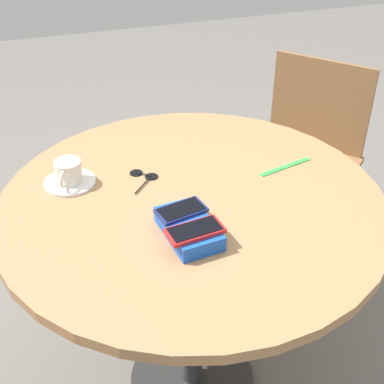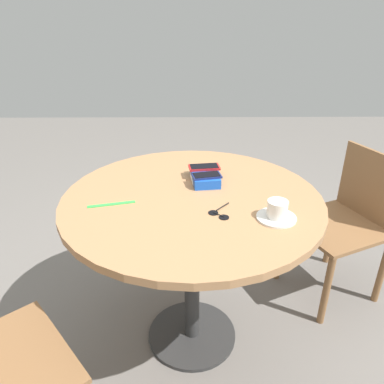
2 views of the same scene
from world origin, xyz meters
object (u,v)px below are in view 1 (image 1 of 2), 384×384
round_table (192,232)px  chair_near_window (302,158)px  phone_navy (181,210)px  phone_box (189,228)px  coffee_cup (68,171)px  phone_red (195,231)px  lanyard_strap (286,167)px  sunglasses (144,176)px  saucer (70,182)px

round_table → chair_near_window: chair_near_window is taller
phone_navy → phone_box: bearing=-172.7°
phone_box → chair_near_window: size_ratio=0.24×
coffee_cup → chair_near_window: bearing=-67.4°
phone_box → phone_navy: size_ratio=1.48×
phone_red → lanyard_strap: size_ratio=0.78×
coffee_cup → chair_near_window: (0.41, -0.99, -0.37)m
phone_navy → sunglasses: (0.25, 0.04, -0.04)m
saucer → coffee_cup: 0.04m
phone_navy → saucer: 0.37m
coffee_cup → lanyard_strap: 0.63m
phone_red → coffee_cup: bearing=34.1°
chair_near_window → saucer: bearing=112.5°
phone_navy → saucer: phone_navy is taller
round_table → saucer: size_ratio=7.28×
coffee_cup → lanyard_strap: (-0.11, -0.62, -0.04)m
phone_red → phone_navy: phone_red is taller
sunglasses → chair_near_window: bearing=-60.6°
sunglasses → coffee_cup: bearing=81.9°
phone_red → coffee_cup: size_ratio=1.46×
phone_box → saucer: 0.41m
phone_box → lanyard_strap: size_ratio=1.08×
round_table → phone_red: (-0.19, 0.06, 0.16)m
phone_box → saucer: phone_box is taller
lanyard_strap → phone_red: bearing=125.0°
round_table → phone_navy: phone_navy is taller
round_table → phone_navy: size_ratio=7.89×
sunglasses → phone_red: bearing=-172.8°
phone_box → coffee_cup: bearing=37.5°
coffee_cup → lanyard_strap: size_ratio=0.54×
round_table → lanyard_strap: bearing=-78.1°
saucer → phone_box: bearing=-142.8°
saucer → sunglasses: 0.21m
coffee_cup → round_table: bearing=-119.8°
lanyard_strap → sunglasses: bearing=79.1°
saucer → chair_near_window: 1.13m
lanyard_strap → round_table: bearing=101.9°
saucer → lanyard_strap: (-0.11, -0.62, -0.00)m
lanyard_strap → phone_box: bearing=120.1°
phone_box → coffee_cup: size_ratio=2.01×
saucer → sunglasses: bearing=-98.7°
lanyard_strap → chair_near_window: chair_near_window is taller
phone_navy → coffee_cup: (0.28, 0.24, -0.00)m
saucer → coffee_cup: (-0.00, 0.00, 0.04)m
phone_box → sunglasses: size_ratio=1.56×
phone_navy → phone_red: bearing=-175.7°
phone_navy → chair_near_window: (0.69, -0.75, -0.38)m
saucer → coffee_cup: coffee_cup is taller
phone_navy → chair_near_window: bearing=-47.3°
saucer → chair_near_window: bearing=-67.5°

